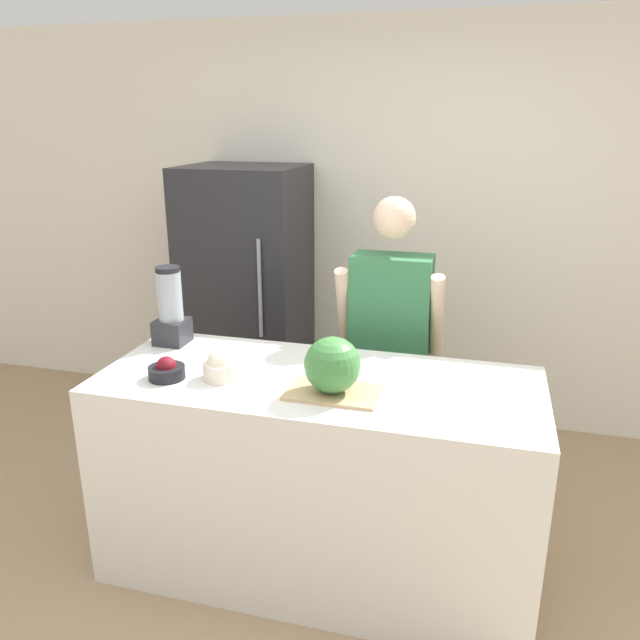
# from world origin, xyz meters

# --- Properties ---
(ground_plane) EXTENTS (14.00, 14.00, 0.00)m
(ground_plane) POSITION_xyz_m (0.00, 0.00, 0.00)
(ground_plane) COLOR tan
(wall_back) EXTENTS (8.00, 0.06, 2.60)m
(wall_back) POSITION_xyz_m (0.00, 2.11, 1.30)
(wall_back) COLOR white
(wall_back) RESTS_ON ground_plane
(counter_island) EXTENTS (1.88, 0.78, 0.94)m
(counter_island) POSITION_xyz_m (0.00, 0.39, 0.47)
(counter_island) COLOR white
(counter_island) RESTS_ON ground_plane
(refrigerator) EXTENTS (0.74, 0.68, 1.71)m
(refrigerator) POSITION_xyz_m (-0.86, 1.73, 0.86)
(refrigerator) COLOR #232328
(refrigerator) RESTS_ON ground_plane
(person) EXTENTS (0.55, 0.26, 1.64)m
(person) POSITION_xyz_m (0.20, 1.09, 0.84)
(person) COLOR gray
(person) RESTS_ON ground_plane
(cutting_board) EXTENTS (0.37, 0.24, 0.01)m
(cutting_board) POSITION_xyz_m (0.10, 0.26, 0.95)
(cutting_board) COLOR tan
(cutting_board) RESTS_ON counter_island
(watermelon) EXTENTS (0.23, 0.23, 0.23)m
(watermelon) POSITION_xyz_m (0.10, 0.25, 1.07)
(watermelon) COLOR #3D7F3D
(watermelon) RESTS_ON cutting_board
(bowl_cherries) EXTENTS (0.15, 0.15, 0.10)m
(bowl_cherries) POSITION_xyz_m (-0.62, 0.22, 0.98)
(bowl_cherries) COLOR black
(bowl_cherries) RESTS_ON counter_island
(bowl_cream) EXTENTS (0.16, 0.16, 0.13)m
(bowl_cream) POSITION_xyz_m (-0.39, 0.28, 1.00)
(bowl_cream) COLOR beige
(bowl_cream) RESTS_ON counter_island
(blender) EXTENTS (0.15, 0.15, 0.38)m
(blender) POSITION_xyz_m (-0.80, 0.62, 1.12)
(blender) COLOR #28282D
(blender) RESTS_ON counter_island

